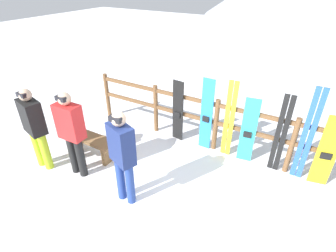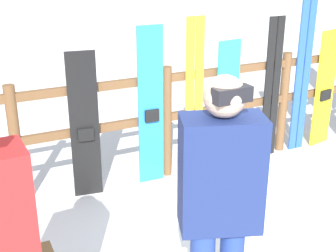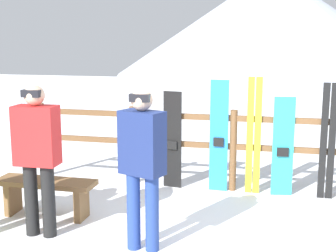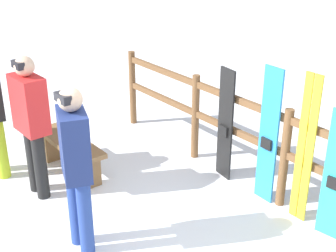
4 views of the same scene
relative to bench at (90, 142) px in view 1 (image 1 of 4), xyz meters
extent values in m
plane|color=white|center=(2.09, -0.18, -0.33)|extent=(40.00, 40.00, 0.00)
cylinder|color=brown|center=(-0.85, 1.52, 0.24)|extent=(0.10, 0.10, 1.15)
cylinder|color=brown|center=(0.62, 1.52, 0.24)|extent=(0.10, 0.10, 1.15)
cylinder|color=brown|center=(2.09, 1.52, 0.24)|extent=(0.10, 0.10, 1.15)
cylinder|color=brown|center=(3.57, 1.52, 0.24)|extent=(0.10, 0.10, 1.15)
cube|color=brown|center=(2.09, 1.52, 0.30)|extent=(5.89, 0.05, 0.08)
cube|color=brown|center=(2.09, 1.52, 0.71)|extent=(5.89, 0.05, 0.08)
cube|color=brown|center=(0.00, 0.00, 0.09)|extent=(1.21, 0.36, 0.06)
cube|color=brown|center=(-0.46, 0.00, -0.13)|extent=(0.08, 0.29, 0.40)
cube|color=brown|center=(0.46, 0.00, -0.13)|extent=(0.08, 0.29, 0.40)
cylinder|color=black|center=(0.10, -0.52, 0.07)|extent=(0.15, 0.15, 0.80)
cylinder|color=black|center=(0.31, -0.52, 0.07)|extent=(0.15, 0.15, 0.80)
cube|color=red|center=(0.20, -0.52, 0.79)|extent=(0.47, 0.27, 0.64)
sphere|color=#D8B293|center=(0.20, -0.52, 1.21)|extent=(0.22, 0.22, 0.22)
cube|color=black|center=(0.20, -0.59, 1.24)|extent=(0.20, 0.08, 0.08)
cylinder|color=navy|center=(1.30, -0.60, 0.07)|extent=(0.14, 0.14, 0.80)
cylinder|color=navy|center=(1.49, -0.60, 0.07)|extent=(0.14, 0.14, 0.80)
cube|color=navy|center=(1.39, -0.60, 0.79)|extent=(0.49, 0.37, 0.64)
sphere|color=#D8B293|center=(1.39, -0.60, 1.21)|extent=(0.22, 0.22, 0.22)
cube|color=black|center=(1.39, -0.67, 1.24)|extent=(0.20, 0.08, 0.08)
cylinder|color=#B7D826|center=(-0.65, -0.71, 0.06)|extent=(0.15, 0.15, 0.79)
cylinder|color=#B7D826|center=(-0.43, -0.71, 0.06)|extent=(0.15, 0.15, 0.79)
cube|color=black|center=(-0.54, -0.71, 0.77)|extent=(0.53, 0.37, 0.62)
sphere|color=#D8B293|center=(-0.54, -0.71, 1.19)|extent=(0.21, 0.21, 0.21)
cube|color=black|center=(-0.54, -0.78, 1.21)|extent=(0.19, 0.07, 0.07)
cube|color=black|center=(1.23, 1.46, 0.37)|extent=(0.27, 0.06, 1.40)
cube|color=black|center=(1.23, 1.43, 0.30)|extent=(0.15, 0.05, 0.12)
cube|color=#288CE0|center=(1.90, 1.46, 0.45)|extent=(0.26, 0.03, 1.57)
cube|color=black|center=(1.90, 1.43, 0.38)|extent=(0.14, 0.04, 0.12)
cube|color=yellow|center=(2.32, 1.46, 0.48)|extent=(0.09, 0.02, 1.63)
cube|color=yellow|center=(2.43, 1.46, 0.48)|extent=(0.09, 0.02, 1.63)
cube|color=#2DBFCC|center=(2.77, 1.46, 0.35)|extent=(0.28, 0.07, 1.37)
cube|color=black|center=(2.77, 1.43, 0.28)|extent=(0.16, 0.05, 0.12)
cube|color=black|center=(3.29, 1.46, 0.45)|extent=(0.09, 0.02, 1.57)
cube|color=black|center=(3.40, 1.46, 0.45)|extent=(0.09, 0.02, 1.57)
cube|color=blue|center=(3.71, 1.46, 0.56)|extent=(0.09, 0.02, 1.79)
cube|color=blue|center=(3.81, 1.46, 0.56)|extent=(0.09, 0.02, 1.79)
cube|color=yellow|center=(4.12, 1.46, 0.35)|extent=(0.32, 0.08, 1.37)
cube|color=black|center=(4.12, 1.43, 0.28)|extent=(0.18, 0.06, 0.12)
camera|label=1|loc=(3.61, -3.00, 2.99)|focal=28.00mm
camera|label=2|loc=(0.18, -2.46, 1.90)|focal=50.00mm
camera|label=3|loc=(2.68, -4.91, 1.81)|focal=50.00mm
camera|label=4|loc=(4.86, -2.24, 2.62)|focal=50.00mm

